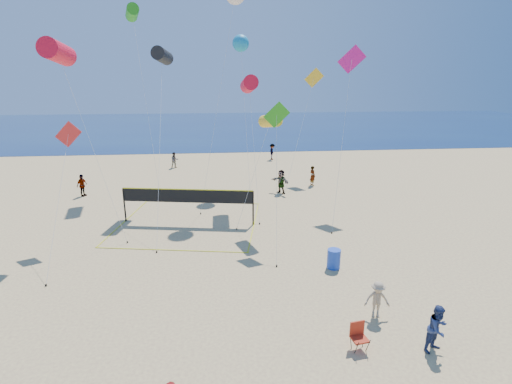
{
  "coord_description": "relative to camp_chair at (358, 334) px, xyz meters",
  "views": [
    {
      "loc": [
        -0.02,
        -11.23,
        9.43
      ],
      "look_at": [
        1.23,
        2.0,
        5.44
      ],
      "focal_mm": 28.0,
      "sensor_mm": 36.0,
      "label": 1
    }
  ],
  "objects": [
    {
      "name": "kite_8",
      "position": [
        -11.27,
        23.48,
        13.39
      ],
      "size": [
        2.83,
        6.86,
        14.6
      ],
      "rotation": [
        0.0,
        0.0,
        0.26
      ],
      "color": "#28991A",
      "rests_on": "ground"
    },
    {
      "name": "kite_2",
      "position": [
        -1.58,
        12.48,
        6.04
      ],
      "size": [
        2.89,
        1.96,
        7.12
      ],
      "rotation": [
        0.0,
        0.0,
        0.37
      ],
      "color": "yellow",
      "rests_on": "ground"
    },
    {
      "name": "bystander_b",
      "position": [
        1.39,
        1.81,
        0.2
      ],
      "size": [
        1.07,
        0.71,
        1.55
      ],
      "primitive_type": "imported",
      "rotation": [
        0.0,
        0.0,
        -0.15
      ],
      "color": "tan",
      "rests_on": "ground"
    },
    {
      "name": "kite_1",
      "position": [
        -8.5,
        18.44,
        9.97
      ],
      "size": [
        1.34,
        11.03,
        11.19
      ],
      "rotation": [
        0.0,
        0.0,
        -0.17
      ],
      "color": "black",
      "rests_on": "ground"
    },
    {
      "name": "far_person_0",
      "position": [
        -15.57,
        19.85,
        0.31
      ],
      "size": [
        0.83,
        1.12,
        1.77
      ],
      "primitive_type": "imported",
      "rotation": [
        0.0,
        0.0,
        1.13
      ],
      "color": "gray",
      "rests_on": "ground"
    },
    {
      "name": "far_person_2",
      "position": [
        3.3,
        21.19,
        0.29
      ],
      "size": [
        0.62,
        0.74,
        1.73
      ],
      "primitive_type": "imported",
      "rotation": [
        0.0,
        0.0,
        1.95
      ],
      "color": "gray",
      "rests_on": "ground"
    },
    {
      "name": "kite_10",
      "position": [
        -2.45,
        17.66,
        8.04
      ],
      "size": [
        1.15,
        6.61,
        9.31
      ],
      "rotation": [
        0.0,
        0.0,
        0.04
      ],
      "color": "red",
      "rests_on": "ground"
    },
    {
      "name": "trash_barrel",
      "position": [
        0.86,
        6.07,
        -0.08
      ],
      "size": [
        0.78,
        0.78,
        0.99
      ],
      "primitive_type": "cylinder",
      "rotation": [
        0.0,
        0.0,
        0.22
      ],
      "color": "blue",
      "rests_on": "ground"
    },
    {
      "name": "far_person_1",
      "position": [
        0.22,
        19.18,
        0.39
      ],
      "size": [
        1.58,
        1.75,
        1.93
      ],
      "primitive_type": "imported",
      "rotation": [
        0.0,
        0.0,
        -0.88
      ],
      "color": "gray",
      "rests_on": "ground"
    },
    {
      "name": "volleyball_net",
      "position": [
        -6.81,
        13.07,
        1.0
      ],
      "size": [
        9.95,
        9.83,
        2.31
      ],
      "rotation": [
        0.0,
        0.0,
        -0.17
      ],
      "color": "black",
      "rests_on": "ground"
    },
    {
      "name": "ocean",
      "position": [
        -4.71,
        61.61,
        -0.56
      ],
      "size": [
        140.0,
        50.0,
        0.03
      ],
      "primitive_type": "cube",
      "color": "navy",
      "rests_on": "ground"
    },
    {
      "name": "kite_7",
      "position": [
        -2.71,
        22.82,
        11.12
      ],
      "size": [
        1.75,
        6.76,
        12.38
      ],
      "rotation": [
        0.0,
        0.0,
        -0.37
      ],
      "color": "#148BBF",
      "rests_on": "ground"
    },
    {
      "name": "bystander_a",
      "position": [
        2.69,
        -0.36,
        0.31
      ],
      "size": [
        1.07,
        0.98,
        1.76
      ],
      "primitive_type": "imported",
      "rotation": [
        0.0,
        0.0,
        0.47
      ],
      "color": "navy",
      "rests_on": "ground"
    },
    {
      "name": "kite_4",
      "position": [
        -1.46,
        10.66,
        6.15
      ],
      "size": [
        1.47,
        4.78,
        7.9
      ],
      "rotation": [
        0.0,
        0.0,
        -0.13
      ],
      "color": "#28991A",
      "rests_on": "ground"
    },
    {
      "name": "ground",
      "position": [
        -4.71,
        -0.39,
        -0.58
      ],
      "size": [
        120.0,
        120.0,
        0.0
      ],
      "primitive_type": "plane",
      "color": "#D7C079",
      "rests_on": "ground"
    },
    {
      "name": "kite_3",
      "position": [
        -13.05,
        11.15,
        5.19
      ],
      "size": [
        1.54,
        6.13,
        6.88
      ],
      "rotation": [
        0.0,
        0.0,
        0.1
      ],
      "color": "red",
      "rests_on": "ground"
    },
    {
      "name": "kite_9",
      "position": [
        3.82,
        24.76,
        7.93
      ],
      "size": [
        4.39,
        6.66,
        9.85
      ],
      "rotation": [
        0.0,
        0.0,
        -0.24
      ],
      "color": "yellow",
      "rests_on": "ground"
    },
    {
      "name": "kite_0",
      "position": [
        -12.92,
        11.11,
        9.86
      ],
      "size": [
        3.41,
        2.59,
        11.14
      ],
      "rotation": [
        0.0,
        0.0,
        -0.03
      ],
      "color": "red",
      "rests_on": "ground"
    },
    {
      "name": "far_person_4",
      "position": [
        1.27,
        32.24,
        0.31
      ],
      "size": [
        0.89,
        1.26,
        1.78
      ],
      "primitive_type": "imported",
      "rotation": [
        0.0,
        0.0,
        1.36
      ],
      "color": "gray",
      "rests_on": "ground"
    },
    {
      "name": "camp_chair",
      "position": [
        0.0,
        0.0,
        0.0
      ],
      "size": [
        0.63,
        0.75,
        1.13
      ],
      "rotation": [
        0.0,
        0.0,
        0.17
      ],
      "color": "#B82B15",
      "rests_on": "ground"
    },
    {
      "name": "far_person_3",
      "position": [
        -9.28,
        29.12,
        0.22
      ],
      "size": [
        0.93,
        0.82,
        1.6
      ],
      "primitive_type": "imported",
      "rotation": [
        0.0,
        0.0,
        0.33
      ],
      "color": "gray",
      "rests_on": "ground"
    },
    {
      "name": "kite_5",
      "position": [
        4.57,
        16.62,
        9.27
      ],
      "size": [
        3.67,
        6.79,
        11.29
      ],
      "rotation": [
        0.0,
        0.0,
        -0.11
      ],
      "color": "#CE1584",
      "rests_on": "ground"
    }
  ]
}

